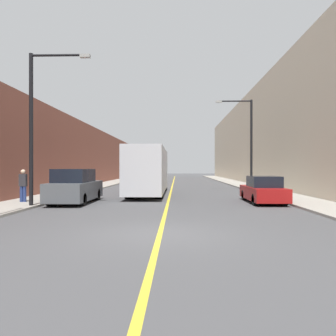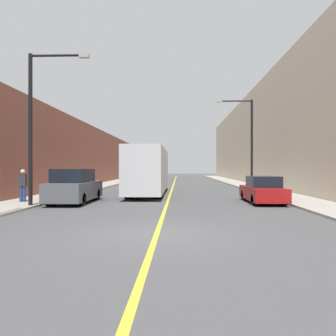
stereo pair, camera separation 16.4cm
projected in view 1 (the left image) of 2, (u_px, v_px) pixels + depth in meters
ground_plane at (160, 234)px, 9.87m from camera, size 200.00×200.00×0.00m
sidewalk_left at (109, 183)px, 40.08m from camera, size 2.75×72.00×0.12m
sidewalk_right at (237, 184)px, 39.64m from camera, size 2.75×72.00×0.12m
building_row_left at (82, 156)px, 40.17m from camera, size 4.00×72.00×6.76m
building_row_right at (266, 138)px, 39.54m from camera, size 4.00×72.00×11.20m
road_center_line at (173, 184)px, 39.86m from camera, size 0.16×72.00×0.01m
bus at (149, 170)px, 24.37m from camera, size 2.44×11.06×3.38m
parked_suv_left at (75, 187)px, 18.40m from camera, size 1.97×4.93×1.92m
car_right_near at (263, 191)px, 18.52m from camera, size 1.79×4.43×1.52m
street_lamp_left at (37, 118)px, 16.31m from camera, size 3.07×0.24×7.58m
street_lamp_right at (248, 138)px, 27.53m from camera, size 3.07×0.24×7.59m
pedestrian at (23, 185)px, 17.98m from camera, size 0.39×0.25×1.78m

